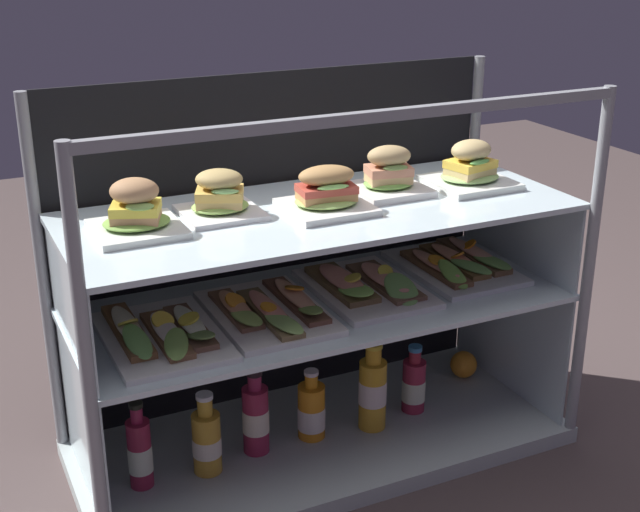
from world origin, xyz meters
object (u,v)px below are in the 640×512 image
object	(u,v)px
open_sandwich_tray_far_right	(457,264)
juice_bottle_back_center	(140,453)
plated_roll_sandwich_left_of_center	(136,213)
juice_bottle_back_right	(256,418)
plated_roll_sandwich_center	(220,198)
plated_roll_sandwich_far_right	(470,170)
open_sandwich_tray_near_right_corner	(162,334)
orange_fruit_beside_bottles	(464,364)
plated_roll_sandwich_mid_left	(326,194)
juice_bottle_front_left_end	(373,391)
juice_bottle_back_left	(207,441)
juice_bottle_front_fourth	(414,385)
plated_roll_sandwich_near_left_corner	(389,176)
open_sandwich_tray_center	(365,285)
open_sandwich_tray_near_left_corner	(270,310)
juice_bottle_tucked_behind	(312,412)

from	to	relation	value
open_sandwich_tray_far_right	juice_bottle_back_center	world-z (taller)	open_sandwich_tray_far_right
plated_roll_sandwich_left_of_center	juice_bottle_back_right	world-z (taller)	plated_roll_sandwich_left_of_center
plated_roll_sandwich_center	plated_roll_sandwich_far_right	world-z (taller)	plated_roll_sandwich_far_right
open_sandwich_tray_near_right_corner	open_sandwich_tray_far_right	size ratio (longest dim) A/B	1.00
juice_bottle_back_right	orange_fruit_beside_bottles	xyz separation A→B (m)	(0.68, 0.10, -0.06)
plated_roll_sandwich_mid_left	plated_roll_sandwich_left_of_center	bearing A→B (deg)	174.92
juice_bottle_front_left_end	orange_fruit_beside_bottles	bearing A→B (deg)	18.21
open_sandwich_tray_near_right_corner	juice_bottle_back_center	bearing A→B (deg)	157.65
juice_bottle_back_left	juice_bottle_front_fourth	size ratio (longest dim) A/B	1.09
open_sandwich_tray_far_right	juice_bottle_front_fourth	xyz separation A→B (m)	(-0.13, -0.03, -0.32)
plated_roll_sandwich_near_left_corner	juice_bottle_front_left_end	bearing A→B (deg)	-135.58
open_sandwich_tray_center	juice_bottle_back_center	world-z (taller)	open_sandwich_tray_center
juice_bottle_back_center	juice_bottle_front_fourth	world-z (taller)	juice_bottle_back_center
open_sandwich_tray_center	juice_bottle_front_fourth	distance (m)	0.35
open_sandwich_tray_far_right	juice_bottle_front_fourth	distance (m)	0.35
plated_roll_sandwich_near_left_corner	open_sandwich_tray_near_left_corner	xyz separation A→B (m)	(-0.35, -0.07, -0.26)
open_sandwich_tray_far_right	juice_bottle_front_fourth	size ratio (longest dim) A/B	1.85
plated_roll_sandwich_near_left_corner	open_sandwich_tray_near_right_corner	size ratio (longest dim) A/B	0.50
plated_roll_sandwich_left_of_center	plated_roll_sandwich_center	size ratio (longest dim) A/B	1.07
plated_roll_sandwich_center	plated_roll_sandwich_mid_left	xyz separation A→B (m)	(0.23, -0.08, -0.00)
plated_roll_sandwich_center	open_sandwich_tray_far_right	distance (m)	0.69
open_sandwich_tray_center	plated_roll_sandwich_left_of_center	bearing A→B (deg)	178.29
plated_roll_sandwich_far_right	juice_bottle_front_left_end	size ratio (longest dim) A/B	0.82
juice_bottle_back_right	orange_fruit_beside_bottles	size ratio (longest dim) A/B	2.92
juice_bottle_back_left	plated_roll_sandwich_left_of_center	bearing A→B (deg)	157.39
open_sandwich_tray_near_right_corner	orange_fruit_beside_bottles	distance (m)	0.99
plated_roll_sandwich_left_of_center	juice_bottle_front_left_end	size ratio (longest dim) A/B	0.79
orange_fruit_beside_bottles	open_sandwich_tray_center	bearing A→B (deg)	-166.21
juice_bottle_back_right	plated_roll_sandwich_center	bearing A→B (deg)	130.08
open_sandwich_tray_near_left_corner	juice_bottle_front_left_end	world-z (taller)	open_sandwich_tray_near_left_corner
open_sandwich_tray_near_left_corner	open_sandwich_tray_near_right_corner	bearing A→B (deg)	-177.57
juice_bottle_back_right	juice_bottle_front_fourth	bearing A→B (deg)	0.30
plated_roll_sandwich_left_of_center	juice_bottle_back_center	size ratio (longest dim) A/B	0.86
open_sandwich_tray_near_left_corner	juice_bottle_tucked_behind	distance (m)	0.34
orange_fruit_beside_bottles	open_sandwich_tray_near_right_corner	bearing A→B (deg)	-171.33
open_sandwich_tray_near_left_corner	juice_bottle_back_left	bearing A→B (deg)	178.84
open_sandwich_tray_near_right_corner	juice_bottle_back_center	world-z (taller)	open_sandwich_tray_near_right_corner
open_sandwich_tray_center	juice_bottle_back_center	size ratio (longest dim) A/B	1.61
plated_roll_sandwich_far_right	juice_bottle_back_left	size ratio (longest dim) A/B	0.95
juice_bottle_front_fourth	plated_roll_sandwich_center	bearing A→B (deg)	173.60
open_sandwich_tray_near_left_corner	juice_bottle_back_right	distance (m)	0.30
juice_bottle_back_left	juice_bottle_front_left_end	xyz separation A→B (m)	(0.45, 0.00, 0.02)
juice_bottle_back_center	plated_roll_sandwich_mid_left	bearing A→B (deg)	-0.35
plated_roll_sandwich_mid_left	juice_bottle_back_left	bearing A→B (deg)	-178.37
juice_bottle_tucked_behind	juice_bottle_front_fourth	world-z (taller)	juice_bottle_front_fourth
plated_roll_sandwich_far_right	juice_bottle_back_right	size ratio (longest dim) A/B	0.87
open_sandwich_tray_near_right_corner	open_sandwich_tray_far_right	world-z (taller)	open_sandwich_tray_far_right
plated_roll_sandwich_left_of_center	plated_roll_sandwich_far_right	distance (m)	0.85
plated_roll_sandwich_center	open_sandwich_tray_near_left_corner	bearing A→B (deg)	-47.28
plated_roll_sandwich_center	orange_fruit_beside_bottles	size ratio (longest dim) A/B	2.27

